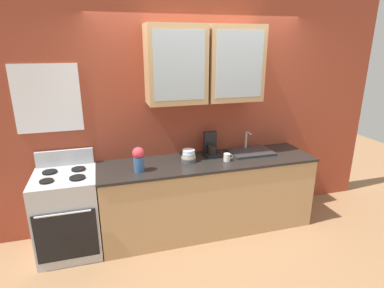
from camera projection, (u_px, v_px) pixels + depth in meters
The scene contains 9 objects.
ground_plane at pixel (207, 227), 3.93m from camera, with size 10.00×10.00×0.00m, color #936B47.
back_wall_unit at pixel (200, 100), 3.76m from camera, with size 4.85×0.46×2.84m.
counter at pixel (208, 195), 3.79m from camera, with size 2.53×0.68×0.89m.
stove_range at pixel (68, 213), 3.37m from camera, with size 0.64×0.68×1.07m.
sink_faucet at pixel (251, 152), 3.89m from camera, with size 0.53×0.35×0.25m.
bowl_stack at pixel (189, 156), 3.60m from camera, with size 0.17×0.17×0.14m.
vase at pixel (139, 158), 3.31m from camera, with size 0.13×0.13×0.27m.
cup_near_sink at pixel (227, 157), 3.63m from camera, with size 0.11×0.08×0.09m.
coffee_maker at pixel (211, 147), 3.79m from camera, with size 0.17×0.20×0.29m.
Camera 1 is at (-1.14, -3.23, 2.19)m, focal length 29.33 mm.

